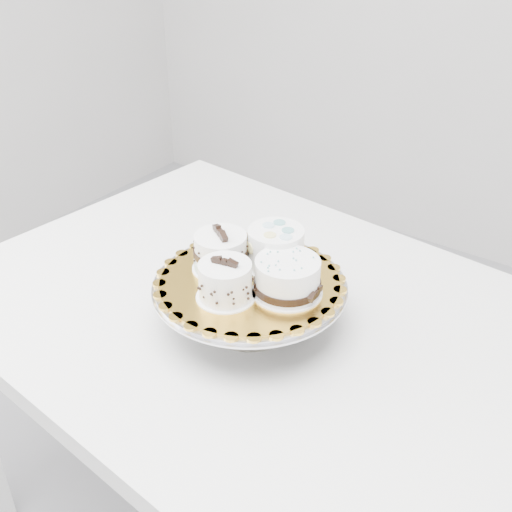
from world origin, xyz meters
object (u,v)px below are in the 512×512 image
Objects in this scene: cake_stand at (250,296)px; cake_swirl at (225,282)px; cake_banded at (221,254)px; cake_ribbon at (288,278)px; cake_board at (250,281)px; cake_dots at (276,248)px; table at (277,344)px.

cake_swirl is (-0.00, -0.07, 0.07)m from cake_stand.
cake_banded is 1.00× the size of cake_ribbon.
cake_ribbon is at bearing 34.44° from cake_banded.
cake_stand is at bearing 177.44° from cake_ribbon.
cake_stand is at bearing 0.00° from cake_board.
table is at bearing -56.44° from cake_dots.
table is at bearing 130.20° from cake_ribbon.
cake_stand is 0.10m from cake_ribbon.
cake_board is at bearing -111.64° from cake_dots.
cake_board reaches higher than table.
cake_board is 3.01× the size of cake_swirl.
table is 0.21m from cake_ribbon.
cake_dots is at bearing 142.45° from table.
cake_board is at bearing 177.44° from cake_ribbon.
table is 11.09× the size of cake_dots.
cake_banded reaches higher than cake_swirl.
cake_board is (0.00, 0.00, 0.03)m from cake_stand.
cake_dots is (0.01, 0.14, 0.01)m from cake_swirl.
cake_dots is (0.01, 0.07, 0.04)m from cake_board.
table is at bearing 59.45° from cake_banded.
cake_swirl is at bearing -15.00° from cake_banded.
cake_swirl is at bearing -91.71° from cake_stand.
cake_dots reaches higher than cake_board.
cake_stand is at bearing 31.42° from cake_banded.
cake_banded is 0.14m from cake_ribbon.
cake_banded is at bearing 174.88° from cake_ribbon.
cake_stand is 0.10m from cake_dots.
cake_dots is at bearing 73.66° from cake_swirl.
cake_dots is at bearing 129.99° from cake_ribbon.
cake_banded is at bearing -151.61° from cake_dots.
cake_banded is (-0.06, 0.07, 0.00)m from cake_swirl.
cake_board is 0.08m from cake_dots.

